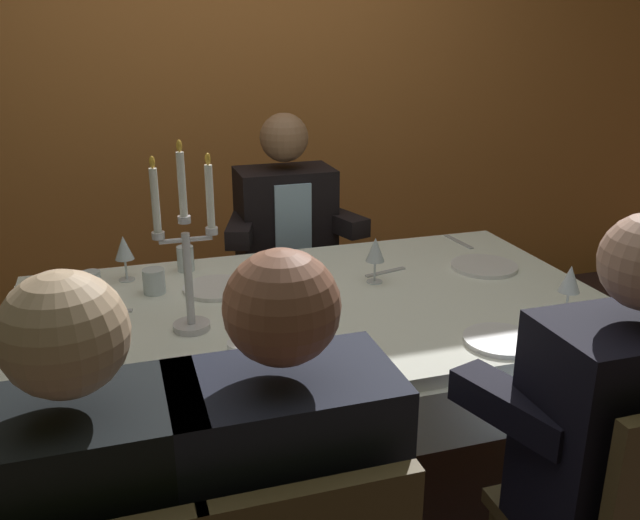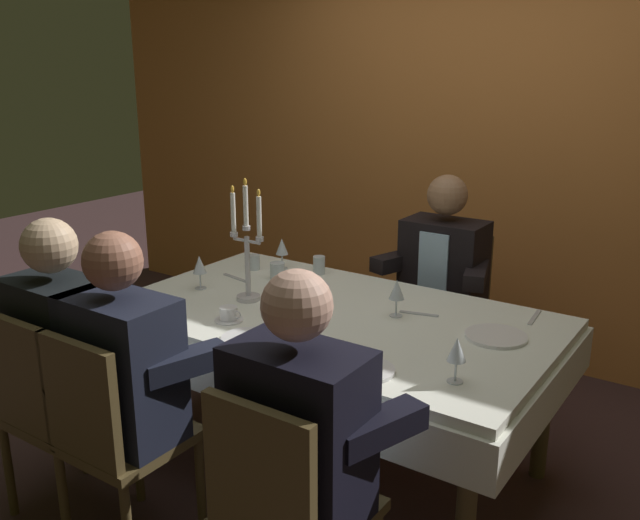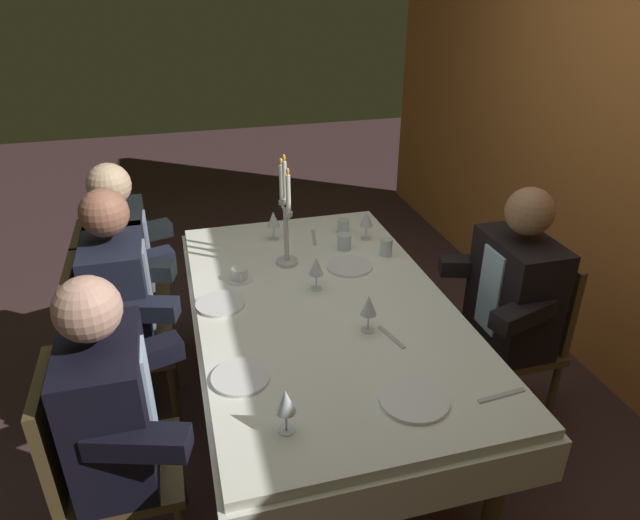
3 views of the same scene
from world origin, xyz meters
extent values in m
plane|color=#412B2C|center=(0.00, 0.00, 0.00)|extent=(12.00, 12.00, 0.00)
cube|color=orange|center=(0.00, 1.66, 1.35)|extent=(6.00, 0.12, 2.70)
cube|color=white|center=(0.00, 0.00, 0.72)|extent=(1.90, 1.10, 0.04)
cube|color=white|center=(0.00, 0.00, 0.61)|extent=(1.94, 1.14, 0.18)
cylinder|color=brown|center=(-0.83, -0.43, 0.35)|extent=(0.07, 0.07, 0.70)
cylinder|color=brown|center=(0.83, -0.43, 0.35)|extent=(0.07, 0.07, 0.70)
cylinder|color=brown|center=(-0.83, 0.43, 0.35)|extent=(0.07, 0.07, 0.70)
cylinder|color=brown|center=(0.83, 0.43, 0.35)|extent=(0.07, 0.07, 0.70)
cylinder|color=silver|center=(-0.41, -0.08, 0.75)|extent=(0.11, 0.11, 0.02)
cylinder|color=silver|center=(-0.41, -0.08, 0.90)|extent=(0.02, 0.02, 0.28)
cylinder|color=silver|center=(-0.41, -0.08, 1.08)|extent=(0.04, 0.04, 0.02)
cylinder|color=white|center=(-0.41, -0.08, 1.18)|extent=(0.02, 0.02, 0.18)
ellipsoid|color=yellow|center=(-0.41, -0.08, 1.29)|extent=(0.02, 0.02, 0.03)
cylinder|color=silver|center=(-0.37, -0.08, 1.02)|extent=(0.07, 0.01, 0.01)
cylinder|color=silver|center=(-0.33, -0.08, 1.04)|extent=(0.04, 0.04, 0.02)
cylinder|color=white|center=(-0.33, -0.08, 1.14)|extent=(0.02, 0.02, 0.18)
ellipsoid|color=yellow|center=(-0.33, -0.08, 1.25)|extent=(0.02, 0.02, 0.03)
cylinder|color=silver|center=(-0.45, -0.08, 1.02)|extent=(0.07, 0.01, 0.01)
cylinder|color=silver|center=(-0.48, -0.08, 1.04)|extent=(0.04, 0.04, 0.02)
cylinder|color=white|center=(-0.48, -0.08, 1.14)|extent=(0.02, 0.02, 0.18)
ellipsoid|color=yellow|center=(-0.48, -0.08, 1.25)|extent=(0.02, 0.02, 0.03)
cylinder|color=white|center=(-0.29, 0.21, 0.75)|extent=(0.23, 0.23, 0.01)
cylinder|color=white|center=(0.69, 0.13, 0.75)|extent=(0.25, 0.25, 0.01)
cylinder|color=white|center=(-0.10, -0.44, 0.75)|extent=(0.22, 0.22, 0.01)
cylinder|color=white|center=(0.42, -0.43, 0.75)|extent=(0.21, 0.21, 0.01)
cylinder|color=silver|center=(0.25, 0.12, 0.74)|extent=(0.06, 0.06, 0.00)
cylinder|color=silver|center=(0.25, 0.12, 0.78)|extent=(0.01, 0.01, 0.07)
cone|color=silver|center=(0.25, 0.12, 0.86)|extent=(0.07, 0.07, 0.08)
cylinder|color=silver|center=(-0.58, 0.40, 0.74)|extent=(0.06, 0.06, 0.00)
cylinder|color=silver|center=(-0.58, 0.40, 0.78)|extent=(0.01, 0.01, 0.07)
cone|color=silver|center=(-0.58, 0.40, 0.86)|extent=(0.07, 0.07, 0.08)
cylinder|color=#E0D172|center=(-0.58, 0.40, 0.84)|extent=(0.04, 0.04, 0.03)
cylinder|color=silver|center=(-0.70, -0.09, 0.74)|extent=(0.06, 0.06, 0.00)
cylinder|color=silver|center=(-0.70, -0.09, 0.78)|extent=(0.01, 0.01, 0.07)
cone|color=silver|center=(-0.70, -0.09, 0.86)|extent=(0.07, 0.07, 0.08)
cylinder|color=maroon|center=(-0.70, -0.09, 0.84)|extent=(0.04, 0.04, 0.03)
cylinder|color=silver|center=(-0.13, 0.00, 0.74)|extent=(0.06, 0.06, 0.00)
cylinder|color=silver|center=(-0.13, 0.00, 0.78)|extent=(0.01, 0.01, 0.07)
cone|color=silver|center=(-0.13, 0.00, 0.86)|extent=(0.07, 0.07, 0.08)
cylinder|color=maroon|center=(-0.13, 0.00, 0.84)|extent=(0.04, 0.04, 0.03)
cylinder|color=silver|center=(0.72, -0.32, 0.74)|extent=(0.06, 0.06, 0.00)
cylinder|color=silver|center=(0.72, -0.32, 0.78)|extent=(0.01, 0.01, 0.07)
cone|color=silver|center=(0.72, -0.32, 0.86)|extent=(0.07, 0.07, 0.08)
cylinder|color=maroon|center=(0.72, -0.32, 0.84)|extent=(0.04, 0.04, 0.03)
cylinder|color=silver|center=(-0.37, 0.43, 0.79)|extent=(0.06, 0.06, 0.09)
cylinder|color=silver|center=(-0.69, 0.30, 0.78)|extent=(0.06, 0.06, 0.08)
cylinder|color=silver|center=(-0.49, 0.25, 0.78)|extent=(0.07, 0.07, 0.08)
cylinder|color=white|center=(-0.31, -0.33, 0.74)|extent=(0.12, 0.12, 0.01)
cylinder|color=white|center=(-0.31, -0.33, 0.77)|extent=(0.08, 0.08, 0.05)
torus|color=white|center=(-0.26, -0.33, 0.78)|extent=(0.04, 0.01, 0.04)
cube|color=#B7B7BC|center=(0.33, 0.19, 0.74)|extent=(0.17, 0.06, 0.01)
cube|color=#B7B7BC|center=(-0.67, 0.13, 0.74)|extent=(0.19, 0.05, 0.01)
cube|color=#B7B7BC|center=(0.75, 0.43, 0.74)|extent=(0.04, 0.19, 0.01)
cylinder|color=brown|center=(-0.51, -0.70, 0.21)|extent=(0.04, 0.04, 0.42)
cylinder|color=brown|center=(-0.87, -0.70, 0.21)|extent=(0.04, 0.04, 0.42)
cylinder|color=brown|center=(-0.51, -1.06, 0.21)|extent=(0.04, 0.04, 0.42)
cylinder|color=brown|center=(-0.87, -1.06, 0.21)|extent=(0.04, 0.04, 0.42)
cube|color=brown|center=(-0.69, -0.88, 0.44)|extent=(0.42, 0.42, 0.04)
cube|color=brown|center=(-0.69, -1.07, 0.68)|extent=(0.38, 0.04, 0.44)
cube|color=black|center=(-0.69, -0.88, 0.73)|extent=(0.42, 0.26, 0.54)
cube|color=#8C93AD|center=(-0.69, -0.75, 0.76)|extent=(0.16, 0.01, 0.40)
sphere|color=#D1AD87|center=(-0.69, -0.88, 1.14)|extent=(0.21, 0.21, 0.21)
cube|color=black|center=(-0.47, -0.78, 0.77)|extent=(0.19, 0.34, 0.08)
cube|color=black|center=(-0.91, -0.78, 0.77)|extent=(0.19, 0.34, 0.08)
cylinder|color=brown|center=(-0.15, -0.70, 0.21)|extent=(0.04, 0.04, 0.42)
cylinder|color=brown|center=(-0.51, -0.70, 0.21)|extent=(0.04, 0.04, 0.42)
cylinder|color=brown|center=(-0.51, -1.06, 0.21)|extent=(0.04, 0.04, 0.42)
cube|color=brown|center=(-0.33, -0.88, 0.44)|extent=(0.42, 0.42, 0.04)
cube|color=brown|center=(-0.33, -1.07, 0.68)|extent=(0.38, 0.04, 0.44)
cube|color=black|center=(-0.33, -0.88, 0.73)|extent=(0.42, 0.26, 0.54)
cube|color=#8C9AAC|center=(-0.33, -0.75, 0.76)|extent=(0.16, 0.01, 0.40)
sphere|color=#9E644D|center=(-0.33, -0.88, 1.14)|extent=(0.21, 0.21, 0.21)
cube|color=black|center=(-0.11, -0.78, 0.77)|extent=(0.19, 0.34, 0.08)
cube|color=black|center=(-0.55, -0.78, 0.77)|extent=(0.19, 0.34, 0.08)
cylinder|color=brown|center=(-0.05, 0.70, 0.21)|extent=(0.04, 0.04, 0.42)
cylinder|color=brown|center=(0.31, 0.70, 0.21)|extent=(0.04, 0.04, 0.42)
cylinder|color=brown|center=(-0.05, 1.06, 0.21)|extent=(0.04, 0.04, 0.42)
cylinder|color=brown|center=(0.31, 1.06, 0.21)|extent=(0.04, 0.04, 0.42)
cube|color=brown|center=(0.13, 0.88, 0.44)|extent=(0.42, 0.42, 0.04)
cube|color=brown|center=(0.13, 1.07, 0.68)|extent=(0.38, 0.04, 0.44)
cube|color=black|center=(0.13, 0.88, 0.73)|extent=(0.42, 0.26, 0.54)
cube|color=#ACCFF1|center=(0.13, 0.75, 0.76)|extent=(0.16, 0.01, 0.40)
sphere|color=#9E6F4E|center=(0.13, 0.88, 1.14)|extent=(0.21, 0.21, 0.21)
cube|color=black|center=(-0.09, 0.78, 0.77)|extent=(0.19, 0.34, 0.08)
cube|color=black|center=(0.35, 0.78, 0.77)|extent=(0.19, 0.34, 0.08)
cube|color=brown|center=(0.46, -0.88, 0.44)|extent=(0.42, 0.42, 0.04)
cube|color=brown|center=(0.46, -1.07, 0.68)|extent=(0.38, 0.04, 0.44)
cube|color=black|center=(0.46, -0.88, 0.73)|extent=(0.42, 0.26, 0.54)
cube|color=#AFCEF0|center=(0.46, -0.75, 0.76)|extent=(0.16, 0.01, 0.40)
sphere|color=#D8A38C|center=(0.46, -0.88, 1.14)|extent=(0.21, 0.21, 0.21)
cube|color=black|center=(0.68, -0.78, 0.77)|extent=(0.19, 0.34, 0.08)
cube|color=black|center=(0.24, -0.78, 0.77)|extent=(0.19, 0.34, 0.08)
camera|label=1|loc=(-0.59, -1.93, 1.61)|focal=37.94mm
camera|label=2|loc=(1.54, -2.35, 1.80)|focal=38.45mm
camera|label=3|loc=(2.07, -0.58, 2.07)|focal=31.94mm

